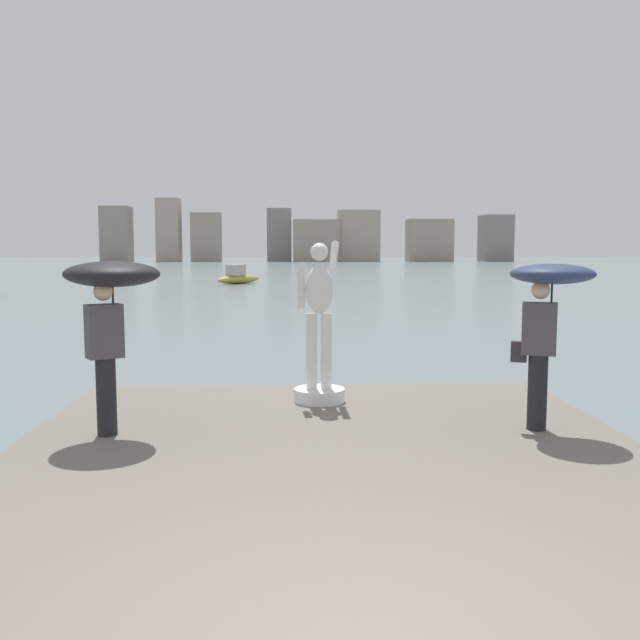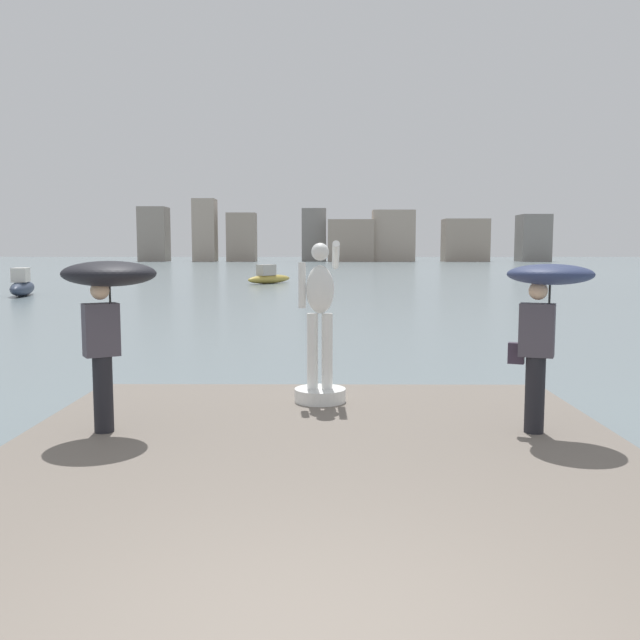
{
  "view_description": "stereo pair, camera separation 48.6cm",
  "coord_description": "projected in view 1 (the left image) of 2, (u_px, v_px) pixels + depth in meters",
  "views": [
    {
      "loc": [
        -0.41,
        -3.27,
        2.48
      ],
      "look_at": [
        0.0,
        5.72,
        1.55
      ],
      "focal_mm": 38.18,
      "sensor_mm": 36.0,
      "label": 1
    },
    {
      "loc": [
        0.07,
        -3.28,
        2.48
      ],
      "look_at": [
        0.0,
        5.72,
        1.55
      ],
      "focal_mm": 38.18,
      "sensor_mm": 36.0,
      "label": 2
    }
  ],
  "objects": [
    {
      "name": "distant_skyline",
      "position": [
        310.0,
        237.0,
        145.84
      ],
      "size": [
        87.76,
        9.88,
        13.3
      ],
      "color": "gray",
      "rests_on": "ground"
    },
    {
      "name": "statue_white_figure",
      "position": [
        319.0,
        341.0,
        9.29
      ],
      "size": [
        0.7,
        0.91,
        2.21
      ],
      "color": "white",
      "rests_on": "pier"
    },
    {
      "name": "pier",
      "position": [
        341.0,
        530.0,
        5.55
      ],
      "size": [
        6.77,
        10.12,
        0.4
      ],
      "primitive_type": "cube",
      "color": "#70665B",
      "rests_on": "ground"
    },
    {
      "name": "boat_near",
      "position": [
        238.0,
        277.0,
        50.0
      ],
      "size": [
        3.44,
        4.36,
        1.4
      ],
      "color": "#B2993D",
      "rests_on": "ground"
    },
    {
      "name": "ground_plane",
      "position": [
        295.0,
        289.0,
        43.27
      ],
      "size": [
        400.0,
        400.0,
        0.0
      ],
      "primitive_type": "plane",
      "color": "slate"
    },
    {
      "name": "onlooker_right",
      "position": [
        547.0,
        301.0,
        7.76
      ],
      "size": [
        1.23,
        1.23,
        1.93
      ],
      "color": "black",
      "rests_on": "pier"
    },
    {
      "name": "onlooker_left",
      "position": [
        110.0,
        294.0,
        7.59
      ],
      "size": [
        1.44,
        1.45,
        1.96
      ],
      "color": "black",
      "rests_on": "pier"
    }
  ]
}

